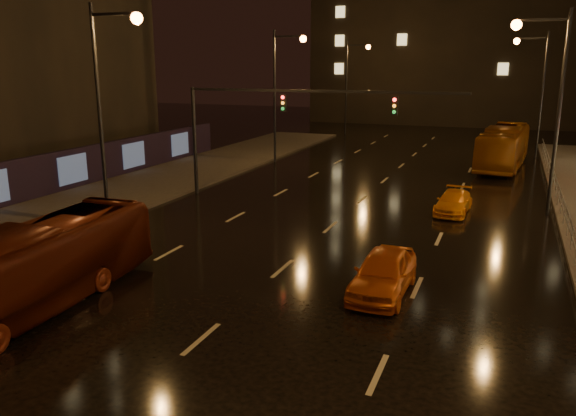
{
  "coord_description": "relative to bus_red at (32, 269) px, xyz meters",
  "views": [
    {
      "loc": [
        7.51,
        -8.36,
        7.4
      ],
      "look_at": [
        0.41,
        9.54,
        2.5
      ],
      "focal_mm": 35.0,
      "sensor_mm": 36.0,
      "label": 1
    }
  ],
  "objects": [
    {
      "name": "bus_red",
      "position": [
        0.0,
        0.0,
        0.0
      ],
      "size": [
        2.79,
        9.87,
        2.72
      ],
      "primitive_type": "imported",
      "rotation": [
        0.0,
        0.0,
        0.05
      ],
      "color": "#571A0C",
      "rests_on": "ground"
    },
    {
      "name": "bus_curb",
      "position": [
        12.87,
        32.28,
        0.18
      ],
      "size": [
        3.62,
        11.26,
        3.08
      ],
      "primitive_type": "imported",
      "rotation": [
        0.0,
        0.0,
        -0.09
      ],
      "color": "#83420D",
      "rests_on": "ground"
    },
    {
      "name": "railing_right",
      "position": [
        15.96,
        14.2,
        -0.46
      ],
      "size": [
        0.05,
        56.0,
        1.0
      ],
      "color": "#99999E",
      "rests_on": "sidewalk_right"
    },
    {
      "name": "traffic_signal",
      "position": [
        0.7,
        16.2,
        3.38
      ],
      "size": [
        15.31,
        0.32,
        6.2
      ],
      "color": "black",
      "rests_on": "ground"
    },
    {
      "name": "sidewalk_left",
      "position": [
        -7.74,
        11.2,
        -1.28
      ],
      "size": [
        7.0,
        70.0,
        0.15
      ],
      "primitive_type": "cube",
      "color": "#38332D",
      "rests_on": "ground"
    },
    {
      "name": "taxi_far",
      "position": [
        10.85,
        17.11,
        -0.8
      ],
      "size": [
        1.76,
        3.93,
        1.12
      ],
      "primitive_type": "imported",
      "rotation": [
        0.0,
        0.0,
        -0.05
      ],
      "color": "orange",
      "rests_on": "ground"
    },
    {
      "name": "ground",
      "position": [
        5.76,
        16.2,
        -1.36
      ],
      "size": [
        140.0,
        140.0,
        0.0
      ],
      "primitive_type": "plane",
      "color": "black",
      "rests_on": "ground"
    },
    {
      "name": "taxi_near",
      "position": [
        9.76,
        5.27,
        -0.63
      ],
      "size": [
        1.78,
        4.31,
        1.46
      ],
      "primitive_type": "imported",
      "rotation": [
        0.0,
        0.0,
        -0.01
      ],
      "color": "#CC5513",
      "rests_on": "ground"
    }
  ]
}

